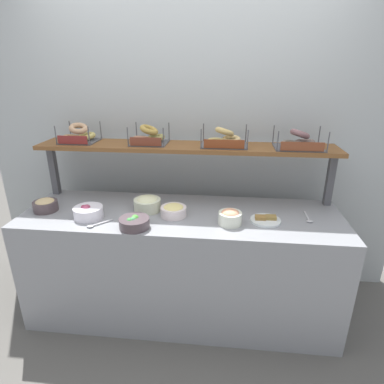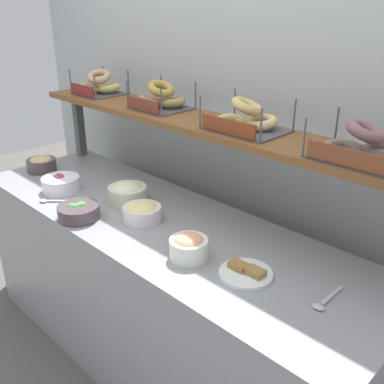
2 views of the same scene
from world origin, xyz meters
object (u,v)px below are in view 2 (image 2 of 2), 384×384
bowl_veggie_mix (79,211)px  serving_plate_white (246,273)px  serving_spoon_near_plate (51,201)px  serving_spoon_by_edge (324,302)px  bowl_potato_salad (128,193)px  bagel_basket_poppy (362,148)px  bowl_egg_salad (142,212)px  bowl_lox_spread (189,246)px  bowl_hummus (41,164)px  bagel_basket_everything (161,99)px  bagel_basket_plain (245,120)px  bagel_basket_sesame (99,86)px  bowl_beet_salad (61,183)px

bowl_veggie_mix → serving_plate_white: (0.85, 0.18, -0.02)m
serving_spoon_near_plate → serving_spoon_by_edge: size_ratio=0.79×
bowl_potato_salad → bagel_basket_poppy: bearing=12.1°
bowl_egg_salad → bowl_potato_salad: size_ratio=0.93×
bowl_lox_spread → serving_spoon_near_plate: bearing=-172.1°
bowl_hummus → bagel_basket_poppy: size_ratio=0.51×
bowl_veggie_mix → serving_spoon_by_edge: bearing=11.6°
serving_spoon_by_edge → bagel_basket_everything: size_ratio=0.64×
bagel_basket_everything → bowl_veggie_mix: bearing=-89.3°
bagel_basket_plain → bagel_basket_sesame: bearing=179.0°
bowl_lox_spread → bagel_basket_plain: (-0.06, 0.40, 0.43)m
bowl_veggie_mix → serving_spoon_by_edge: (1.14, 0.23, -0.03)m
bowl_potato_salad → bagel_basket_plain: 0.72m
bowl_lox_spread → bagel_basket_sesame: bearing=160.2°
bowl_hummus → bagel_basket_everything: (0.70, 0.35, 0.43)m
bowl_egg_salad → bagel_basket_poppy: bearing=19.3°
bowl_potato_salad → serving_plate_white: bearing=-6.3°
serving_plate_white → serving_spoon_by_edge: (0.29, 0.06, -0.00)m
bowl_lox_spread → bowl_veggie_mix: size_ratio=0.79×
bowl_beet_salad → bowl_lox_spread: 0.97m
bowl_lox_spread → bowl_potato_salad: size_ratio=0.80×
bowl_lox_spread → bowl_hummus: size_ratio=0.90×
serving_spoon_by_edge → bagel_basket_poppy: size_ratio=0.52×
serving_spoon_by_edge → bagel_basket_plain: (-0.59, 0.28, 0.47)m
bagel_basket_everything → bowl_egg_salad: bearing=-55.6°
bowl_egg_salad → bagel_basket_plain: bearing=44.1°
bowl_lox_spread → bagel_basket_plain: 0.59m
serving_spoon_by_edge → bagel_basket_everything: bagel_basket_everything is taller
bowl_veggie_mix → serving_plate_white: 0.87m
serving_spoon_near_plate → bagel_basket_sesame: (-0.30, 0.54, 0.47)m
bagel_basket_sesame → bagel_basket_poppy: bearing=-1.4°
bowl_lox_spread → bowl_hummus: 1.32m
bowl_hummus → bowl_lox_spread: bearing=-3.0°
bowl_beet_salad → bowl_potato_salad: size_ratio=1.03×
bowl_hummus → bagel_basket_everything: 0.89m
bowl_hummus → serving_plate_white: (1.56, -0.01, -0.03)m
bowl_potato_salad → bowl_veggie_mix: bowl_potato_salad is taller
serving_spoon_by_edge → bagel_basket_everything: bearing=165.4°
serving_spoon_near_plate → bagel_basket_poppy: bearing=20.6°
bowl_beet_salad → bagel_basket_poppy: 1.55m
serving_spoon_by_edge → bowl_potato_salad: bearing=178.1°
serving_plate_white → bagel_basket_plain: bearing=131.5°
bowl_veggie_mix → bowl_potato_salad: bearing=85.4°
bowl_egg_salad → bowl_veggie_mix: size_ratio=0.92×
bowl_egg_salad → bagel_basket_poppy: (0.85, 0.30, 0.43)m
serving_spoon_by_edge → bagel_basket_poppy: 0.54m
bowl_potato_salad → serving_spoon_by_edge: (1.12, -0.04, -0.05)m
serving_plate_white → serving_spoon_by_edge: size_ratio=1.15×
bowl_egg_salad → bowl_veggie_mix: bearing=-138.4°
bowl_lox_spread → bowl_hummus: bearing=177.0°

